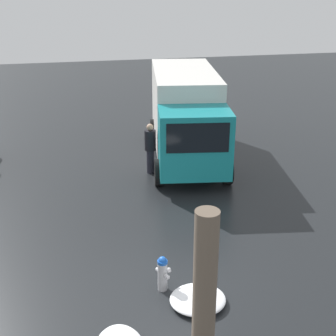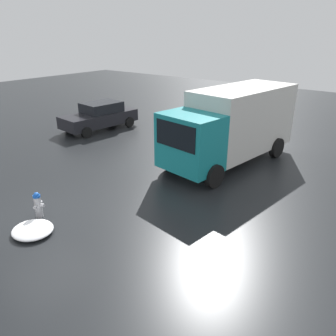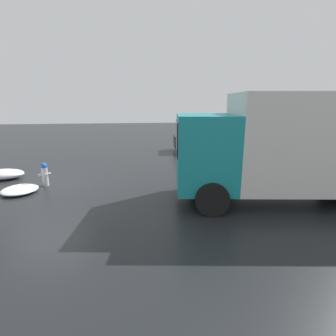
% 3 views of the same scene
% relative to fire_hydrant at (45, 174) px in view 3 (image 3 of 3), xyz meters
% --- Properties ---
extents(ground_plane, '(60.00, 60.00, 0.00)m').
position_rel_fire_hydrant_xyz_m(ground_plane, '(-0.00, 0.00, -0.44)').
color(ground_plane, black).
extents(fire_hydrant, '(0.41, 0.35, 0.85)m').
position_rel_fire_hydrant_xyz_m(fire_hydrant, '(0.00, 0.00, 0.00)').
color(fire_hydrant, '#B7B7BC').
rests_on(fire_hydrant, ground_plane).
extents(delivery_truck, '(7.01, 3.31, 3.18)m').
position_rel_fire_hydrant_xyz_m(delivery_truck, '(7.92, -2.47, 1.29)').
color(delivery_truck, teal).
rests_on(delivery_truck, ground_plane).
extents(pedestrian, '(0.39, 0.39, 1.80)m').
position_rel_fire_hydrant_xyz_m(pedestrian, '(6.61, -0.87, 0.55)').
color(pedestrian, '#23232D').
rests_on(pedestrian, ground_plane).
extents(parked_car, '(4.61, 2.38, 1.56)m').
position_rel_fire_hydrant_xyz_m(parked_car, '(7.92, 6.11, 0.35)').
color(parked_car, black).
rests_on(parked_car, ground_plane).
extents(snow_pile_by_hydrant, '(1.51, 0.97, 0.37)m').
position_rel_fire_hydrant_xyz_m(snow_pile_by_hydrant, '(-1.93, 1.17, -0.25)').
color(snow_pile_by_hydrant, white).
rests_on(snow_pile_by_hydrant, ground_plane).
extents(snow_pile_curbside, '(1.13, 1.21, 0.20)m').
position_rel_fire_hydrant_xyz_m(snow_pile_curbside, '(-0.63, -0.64, -0.34)').
color(snow_pile_curbside, white).
rests_on(snow_pile_curbside, ground_plane).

